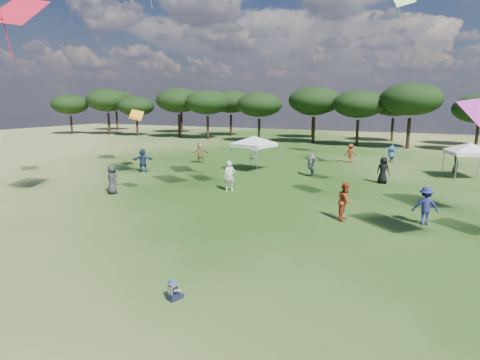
# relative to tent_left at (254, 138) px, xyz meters

# --- Properties ---
(ground) EXTENTS (140.00, 140.00, 0.00)m
(ground) POSITION_rel_tent_left_xyz_m (6.98, -22.70, -2.64)
(ground) COLOR #2A4F17
(ground) RESTS_ON ground
(tree_line) EXTENTS (108.78, 17.63, 7.77)m
(tree_line) POSITION_rel_tent_left_xyz_m (9.37, 24.71, 2.79)
(tree_line) COLOR black
(tree_line) RESTS_ON ground
(tent_left) EXTENTS (5.39, 5.39, 3.06)m
(tent_left) POSITION_rel_tent_left_xyz_m (0.00, 0.00, 0.00)
(tent_left) COLOR gray
(tent_left) RESTS_ON ground
(tent_right) EXTENTS (5.16, 5.16, 2.83)m
(tent_right) POSITION_rel_tent_left_xyz_m (15.12, 3.78, -0.23)
(tent_right) COLOR gray
(tent_right) RESTS_ON ground
(toddler) EXTENTS (0.44, 0.48, 0.59)m
(toddler) POSITION_rel_tent_left_xyz_m (6.35, -20.43, -2.37)
(toddler) COLOR black
(toddler) RESTS_ON ground
(festival_crowd) EXTENTS (29.70, 21.53, 1.91)m
(festival_crowd) POSITION_rel_tent_left_xyz_m (4.90, -0.93, -1.75)
(festival_crowd) COLOR maroon
(festival_crowd) RESTS_ON ground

